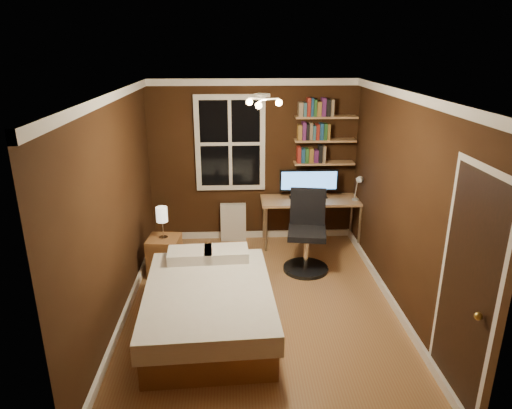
{
  "coord_description": "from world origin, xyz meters",
  "views": [
    {
      "loc": [
        -0.29,
        -4.76,
        2.95
      ],
      "look_at": [
        -0.04,
        0.45,
        1.13
      ],
      "focal_mm": 32.0,
      "sensor_mm": 36.0,
      "label": 1
    }
  ],
  "objects_px": {
    "bed": "(209,306)",
    "monitor_right": "(322,184)",
    "office_chair": "(307,239)",
    "radiator": "(233,222)",
    "monitor_left": "(295,184)",
    "nightstand": "(165,256)",
    "bedside_lamp": "(162,223)",
    "desk_lamp": "(358,188)",
    "desk": "(311,203)"
  },
  "relations": [
    {
      "from": "radiator",
      "to": "monitor_right",
      "type": "distance_m",
      "value": 1.53
    },
    {
      "from": "bedside_lamp",
      "to": "office_chair",
      "type": "bearing_deg",
      "value": 1.44
    },
    {
      "from": "bed",
      "to": "office_chair",
      "type": "bearing_deg",
      "value": 44.19
    },
    {
      "from": "desk_lamp",
      "to": "bed",
      "type": "bearing_deg",
      "value": -135.85
    },
    {
      "from": "bedside_lamp",
      "to": "monitor_right",
      "type": "distance_m",
      "value": 2.51
    },
    {
      "from": "nightstand",
      "to": "monitor_right",
      "type": "distance_m",
      "value": 2.6
    },
    {
      "from": "monitor_left",
      "to": "radiator",
      "type": "bearing_deg",
      "value": 172.73
    },
    {
      "from": "radiator",
      "to": "desk",
      "type": "bearing_deg",
      "value": -9.39
    },
    {
      "from": "bed",
      "to": "nightstand",
      "type": "relative_size",
      "value": 3.69
    },
    {
      "from": "monitor_right",
      "to": "office_chair",
      "type": "relative_size",
      "value": 0.42
    },
    {
      "from": "monitor_left",
      "to": "monitor_right",
      "type": "distance_m",
      "value": 0.42
    },
    {
      "from": "monitor_left",
      "to": "office_chair",
      "type": "xyz_separation_m",
      "value": [
        0.05,
        -0.93,
        -0.51
      ]
    },
    {
      "from": "radiator",
      "to": "monitor_right",
      "type": "xyz_separation_m",
      "value": [
        1.38,
        -0.12,
        0.65
      ]
    },
    {
      "from": "monitor_left",
      "to": "desk_lamp",
      "type": "relative_size",
      "value": 1.08
    },
    {
      "from": "desk",
      "to": "monitor_right",
      "type": "xyz_separation_m",
      "value": [
        0.18,
        0.08,
        0.28
      ]
    },
    {
      "from": "bedside_lamp",
      "to": "radiator",
      "type": "bearing_deg",
      "value": 49.81
    },
    {
      "from": "bedside_lamp",
      "to": "radiator",
      "type": "distance_m",
      "value": 1.51
    },
    {
      "from": "bedside_lamp",
      "to": "office_chair",
      "type": "distance_m",
      "value": 1.96
    },
    {
      "from": "bed",
      "to": "radiator",
      "type": "height_order",
      "value": "bed"
    },
    {
      "from": "bed",
      "to": "office_chair",
      "type": "relative_size",
      "value": 1.72
    },
    {
      "from": "radiator",
      "to": "monitor_right",
      "type": "relative_size",
      "value": 1.26
    },
    {
      "from": "radiator",
      "to": "desk_lamp",
      "type": "relative_size",
      "value": 1.36
    },
    {
      "from": "nightstand",
      "to": "desk_lamp",
      "type": "bearing_deg",
      "value": 19.93
    },
    {
      "from": "bed",
      "to": "desk",
      "type": "xyz_separation_m",
      "value": [
        1.47,
        2.22,
        0.4
      ]
    },
    {
      "from": "nightstand",
      "to": "desk",
      "type": "bearing_deg",
      "value": 27.86
    },
    {
      "from": "desk",
      "to": "radiator",
      "type": "bearing_deg",
      "value": 170.61
    },
    {
      "from": "radiator",
      "to": "office_chair",
      "type": "relative_size",
      "value": 0.53
    },
    {
      "from": "monitor_right",
      "to": "office_chair",
      "type": "bearing_deg",
      "value": -111.69
    },
    {
      "from": "bedside_lamp",
      "to": "desk",
      "type": "relative_size",
      "value": 0.28
    },
    {
      "from": "bed",
      "to": "desk",
      "type": "height_order",
      "value": "desk"
    },
    {
      "from": "monitor_left",
      "to": "monitor_right",
      "type": "height_order",
      "value": "same"
    },
    {
      "from": "monitor_left",
      "to": "desk_lamp",
      "type": "bearing_deg",
      "value": -14.16
    },
    {
      "from": "bedside_lamp",
      "to": "monitor_left",
      "type": "relative_size",
      "value": 0.92
    },
    {
      "from": "radiator",
      "to": "monitor_left",
      "type": "xyz_separation_m",
      "value": [
        0.95,
        -0.12,
        0.65
      ]
    },
    {
      "from": "nightstand",
      "to": "desk_lamp",
      "type": "height_order",
      "value": "desk_lamp"
    },
    {
      "from": "nightstand",
      "to": "radiator",
      "type": "xyz_separation_m",
      "value": [
        0.93,
        1.1,
        0.04
      ]
    },
    {
      "from": "bed",
      "to": "monitor_right",
      "type": "bearing_deg",
      "value": 51.59
    },
    {
      "from": "nightstand",
      "to": "bedside_lamp",
      "type": "bearing_deg",
      "value": 0.0
    },
    {
      "from": "nightstand",
      "to": "radiator",
      "type": "height_order",
      "value": "radiator"
    },
    {
      "from": "nightstand",
      "to": "monitor_left",
      "type": "xyz_separation_m",
      "value": [
        1.88,
        0.98,
        0.69
      ]
    },
    {
      "from": "bed",
      "to": "radiator",
      "type": "distance_m",
      "value": 2.43
    },
    {
      "from": "radiator",
      "to": "desk",
      "type": "relative_size",
      "value": 0.39
    },
    {
      "from": "desk_lamp",
      "to": "monitor_left",
      "type": "bearing_deg",
      "value": 165.84
    },
    {
      "from": "bed",
      "to": "radiator",
      "type": "xyz_separation_m",
      "value": [
        0.27,
        2.42,
        0.03
      ]
    },
    {
      "from": "nightstand",
      "to": "radiator",
      "type": "relative_size",
      "value": 0.87
    },
    {
      "from": "monitor_right",
      "to": "radiator",
      "type": "bearing_deg",
      "value": 174.95
    },
    {
      "from": "radiator",
      "to": "monitor_right",
      "type": "bearing_deg",
      "value": -5.05
    },
    {
      "from": "office_chair",
      "to": "radiator",
      "type": "bearing_deg",
      "value": 142.89
    },
    {
      "from": "nightstand",
      "to": "office_chair",
      "type": "bearing_deg",
      "value": 6.33
    },
    {
      "from": "nightstand",
      "to": "monitor_right",
      "type": "bearing_deg",
      "value": 27.91
    }
  ]
}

